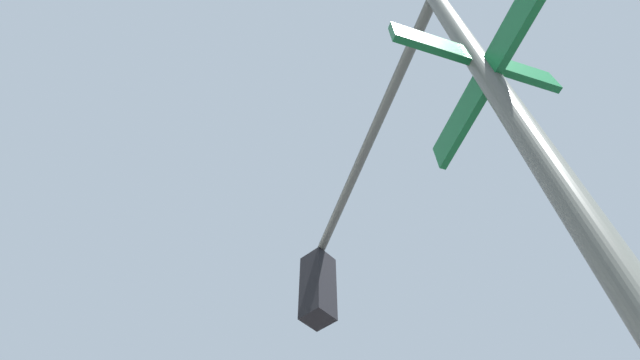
% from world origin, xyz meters
% --- Properties ---
extents(traffic_signal_near, '(2.11, 3.25, 5.16)m').
position_xyz_m(traffic_signal_near, '(-5.90, -6.04, 3.63)').
color(traffic_signal_near, '#474C47').
rests_on(traffic_signal_near, ground_plane).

